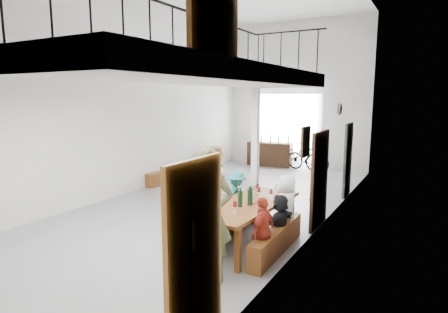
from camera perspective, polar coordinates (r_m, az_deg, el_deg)
The scene contains 24 objects.
floor at distance 9.55m, azimuth -1.34°, elevation -7.27°, with size 12.00×12.00×0.00m, color gray.
room_walls at distance 9.20m, azimuth -1.42°, elevation 14.47°, with size 12.00×12.00×12.00m.
gateway_portal at distance 14.77m, azimuth 9.24°, elevation 3.97°, with size 2.80×0.08×2.80m, color white.
right_wall_decor at distance 6.39m, azimuth 10.87°, elevation 0.39°, with size 0.07×8.28×5.07m.
balcony at distance 5.47m, azimuth -0.48°, elevation 11.94°, with size 1.52×5.62×4.00m.
tasting_table at distance 6.88m, azimuth 3.60°, elevation -7.70°, with size 1.13×2.51×0.79m.
bench_inner at distance 7.29m, azimuth -1.17°, elevation -10.36°, with size 0.37×2.30×0.53m, color brown.
bench_wall at distance 6.72m, azimuth 7.99°, elevation -12.51°, with size 0.26×1.97×0.45m, color brown.
tableware at distance 6.83m, azimuth 4.21°, elevation -5.93°, with size 0.64×1.64×0.35m.
side_bench at distance 11.83m, azimuth -8.81°, elevation -3.13°, with size 0.32×1.47×0.41m, color brown.
oak_barrel at distance 13.68m, azimuth -1.50°, elevation -0.36°, with size 0.60×0.60×0.89m.
serving_counter at distance 14.79m, azimuth 6.99°, elevation 0.36°, with size 1.75×0.48×0.92m, color #3D2211.
counter_bottles at distance 14.72m, azimuth 7.04°, elevation 2.67°, with size 1.50×0.19×0.28m.
guest_left_a at distance 6.60m, azimuth -5.56°, elevation -9.57°, with size 0.57×0.37×1.17m, color white.
guest_left_b at distance 7.09m, azimuth -2.86°, elevation -8.09°, with size 0.44×0.29×1.19m, color teal.
guest_left_c at distance 7.57m, azimuth -0.59°, elevation -6.53°, with size 0.63×0.49×1.31m, color white.
guest_left_d at distance 8.04m, azimuth 1.95°, elevation -6.23°, with size 0.73×0.42×1.14m, color teal.
guest_right_a at distance 6.16m, azimuth 5.95°, elevation -11.19°, with size 0.66×0.27×1.12m, color #A92F1D.
guest_right_b at distance 6.76m, azimuth 8.49°, elevation -9.89°, with size 0.94×0.30×1.01m, color black.
guest_right_c at distance 7.26m, azimuth 9.51°, elevation -7.59°, with size 0.61×0.40×1.25m, color white.
host_standing at distance 5.50m, azimuth -2.35°, elevation -8.94°, with size 0.72×0.47×1.98m, color #434828.
potted_plant at distance 9.01m, azimuth 13.99°, elevation -6.96°, with size 0.43×0.38×0.48m, color #1D5520.
bicycle_near at distance 14.33m, azimuth 11.31°, elevation 0.10°, with size 0.66×1.88×0.99m, color black.
bicycle_far at distance 13.97m, azimuth 12.65°, elevation -0.10°, with size 0.48×1.70×1.02m, color black.
Camera 1 is at (4.72, -7.86, 2.69)m, focal length 30.00 mm.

